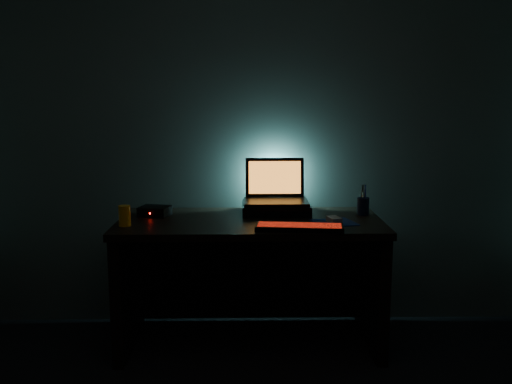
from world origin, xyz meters
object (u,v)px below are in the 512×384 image
at_px(pen_cup, 363,206).
at_px(keyboard, 299,227).
at_px(juice_glass, 125,216).
at_px(router, 155,211).
at_px(mouse, 334,220).
at_px(laptop, 275,192).

bearing_deg(pen_cup, keyboard, -137.58).
bearing_deg(juice_glass, router, 64.81).
height_order(pen_cup, router, pen_cup).
bearing_deg(mouse, keyboard, -157.61).
xyz_separation_m(keyboard, pen_cup, (0.41, 0.38, 0.04)).
height_order(pen_cup, juice_glass, juice_glass).
bearing_deg(juice_glass, keyboard, -6.68).
xyz_separation_m(pen_cup, router, (-1.23, -0.01, -0.02)).
xyz_separation_m(mouse, router, (-1.02, 0.21, 0.01)).
bearing_deg(juice_glass, pen_cup, 11.14).
height_order(keyboard, pen_cup, pen_cup).
relative_size(laptop, juice_glass, 3.41).
height_order(laptop, pen_cup, laptop).
xyz_separation_m(mouse, juice_glass, (-1.15, -0.05, 0.04)).
bearing_deg(router, juice_glass, -100.68).
bearing_deg(laptop, pen_cup, -12.43).
height_order(laptop, keyboard, laptop).
height_order(mouse, router, router).
height_order(keyboard, juice_glass, juice_glass).
height_order(juice_glass, router, juice_glass).
xyz_separation_m(laptop, keyboard, (0.10, -0.48, -0.11)).
bearing_deg(pen_cup, laptop, 168.01).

